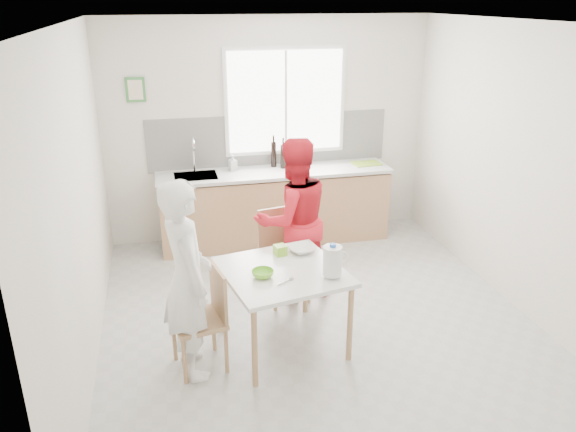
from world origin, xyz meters
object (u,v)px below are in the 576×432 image
(dining_table, at_px, (283,278))
(bowl_white, at_px, (302,249))
(wine_bottle_b, at_px, (283,156))
(chair_far, at_px, (282,250))
(milk_jug, at_px, (333,260))
(bowl_green, at_px, (263,274))
(person_white, at_px, (187,280))
(wine_bottle_a, at_px, (274,154))
(chair_left, at_px, (206,314))
(person_red, at_px, (293,220))

(dining_table, bearing_deg, bowl_white, 50.86)
(dining_table, bearing_deg, wine_bottle_b, 77.18)
(chair_far, xyz_separation_m, milk_jug, (0.19, -1.09, 0.38))
(chair_far, bearing_deg, bowl_green, -122.29)
(dining_table, relative_size, person_white, 0.69)
(chair_far, relative_size, wine_bottle_a, 2.90)
(bowl_green, bearing_deg, wine_bottle_b, 73.52)
(bowl_white, relative_size, wine_bottle_b, 0.78)
(chair_far, bearing_deg, chair_left, -141.58)
(chair_far, height_order, person_red, person_red)
(person_red, height_order, bowl_white, person_red)
(bowl_white, relative_size, milk_jug, 0.85)
(milk_jug, xyz_separation_m, wine_bottle_b, (0.16, 2.57, 0.18))
(person_white, height_order, bowl_green, person_white)
(chair_left, distance_m, chair_far, 1.32)
(wine_bottle_b, bearing_deg, dining_table, -102.82)
(dining_table, height_order, milk_jug, milk_jug)
(wine_bottle_a, bearing_deg, milk_jug, -91.32)
(chair_far, bearing_deg, dining_table, -113.11)
(person_red, height_order, wine_bottle_b, person_red)
(person_red, xyz_separation_m, wine_bottle_a, (0.13, 1.57, 0.25))
(person_white, bearing_deg, person_red, -58.19)
(person_red, distance_m, bowl_white, 0.57)
(chair_far, height_order, bowl_white, chair_far)
(person_white, relative_size, milk_jug, 6.03)
(chair_left, xyz_separation_m, wine_bottle_b, (1.21, 2.49, 0.59))
(person_white, distance_m, wine_bottle_b, 2.86)
(person_white, bearing_deg, wine_bottle_b, -39.04)
(dining_table, distance_m, wine_bottle_b, 2.45)
(bowl_white, distance_m, wine_bottle_b, 2.10)
(chair_left, bearing_deg, milk_jug, 74.43)
(person_red, xyz_separation_m, milk_jug, (0.07, -1.08, 0.06))
(bowl_green, xyz_separation_m, milk_jug, (0.56, -0.13, 0.12))
(person_white, xyz_separation_m, bowl_green, (0.61, 0.07, -0.05))
(bowl_green, distance_m, wine_bottle_a, 2.61)
(bowl_green, bearing_deg, milk_jug, -12.71)
(wine_bottle_b, bearing_deg, chair_left, -115.88)
(chair_left, distance_m, bowl_green, 0.57)
(chair_left, distance_m, person_white, 0.37)
(chair_left, xyz_separation_m, wine_bottle_a, (1.10, 2.56, 0.60))
(bowl_green, height_order, wine_bottle_a, wine_bottle_a)
(dining_table, bearing_deg, person_white, -168.95)
(milk_jug, height_order, wine_bottle_a, wine_bottle_a)
(chair_far, distance_m, person_red, 0.34)
(bowl_green, relative_size, wine_bottle_a, 0.57)
(chair_left, relative_size, wine_bottle_a, 2.73)
(dining_table, xyz_separation_m, wine_bottle_b, (0.54, 2.36, 0.40))
(dining_table, xyz_separation_m, chair_far, (0.19, 0.87, -0.16))
(person_white, height_order, person_red, person_red)
(bowl_white, xyz_separation_m, milk_jug, (0.13, -0.52, 0.12))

